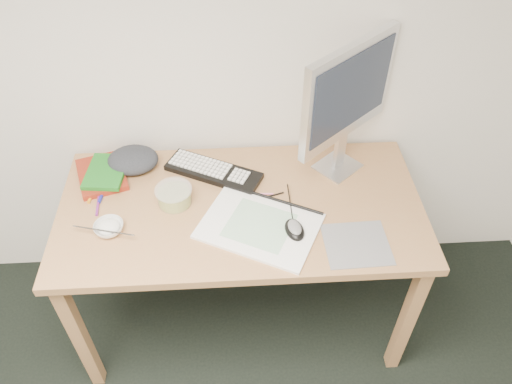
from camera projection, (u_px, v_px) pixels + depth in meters
The scene contains 18 objects.
desk at pixel (241, 220), 1.97m from camera, with size 1.40×0.70×0.75m.
mousepad at pixel (357, 244), 1.78m from camera, with size 0.23×0.21×0.00m, color slate.
sketchpad at pixel (259, 226), 1.83m from camera, with size 0.42×0.30×0.01m, color white.
keyboard at pixel (214, 172), 2.04m from camera, with size 0.40×0.13×0.02m, color black.
monitor at pixel (348, 96), 1.83m from camera, with size 0.39×0.34×0.56m.
mouse at pixel (295, 228), 1.80m from camera, with size 0.07×0.11×0.04m, color black.
rice_bowl at pixel (109, 228), 1.81m from camera, with size 0.11×0.11×0.03m, color white.
chopsticks at pixel (104, 231), 1.78m from camera, with size 0.02×0.02×0.22m, color silver.
fruit_tub at pixel (174, 196), 1.90m from camera, with size 0.14×0.14×0.07m, color #B8BE43.
book_red at pixel (102, 175), 2.02m from camera, with size 0.18×0.24×0.02m, color maroon.
book_green at pixel (106, 172), 2.01m from camera, with size 0.15×0.21×0.02m, color #1A6A1C.
cloth_lump at pixel (133, 160), 2.05m from camera, with size 0.17×0.14×0.07m, color #24252B.
pencil_pink at pixel (249, 194), 1.96m from camera, with size 0.01×0.01×0.19m, color pink.
pencil_tan at pixel (254, 193), 1.96m from camera, with size 0.01×0.01×0.19m, color tan.
pencil_black at pixel (264, 198), 1.94m from camera, with size 0.01×0.01×0.17m, color black.
marker_blue at pixel (104, 189), 1.97m from camera, with size 0.01×0.01×0.15m, color #1B2095.
marker_orange at pixel (94, 191), 1.96m from camera, with size 0.01×0.01×0.13m, color orange.
marker_purple at pixel (98, 205), 1.91m from camera, with size 0.01×0.01×0.11m, color #78227F.
Camera 1 is at (0.29, 0.09, 2.13)m, focal length 35.00 mm.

